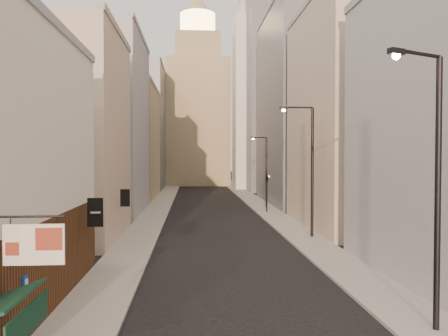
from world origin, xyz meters
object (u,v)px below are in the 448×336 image
Objects in this scene: streetlamp_mid at (309,163)px; white_tower at (254,96)px; traffic_light_right at (267,180)px; streetlamp_near at (433,176)px; clock_tower at (198,108)px; streetlamp_far at (265,168)px.

white_tower is at bearing 86.88° from streetlamp_mid.
white_tower reaches higher than traffic_light_right.
streetlamp_near reaches higher than traffic_light_right.
clock_tower is 49.22m from streetlamp_far.
streetlamp_near is at bearing -92.88° from white_tower.
white_tower is 3.99× the size of streetlamp_mid.
streetlamp_far is at bearing -95.62° from white_tower.
clock_tower is at bearing 71.15° from streetlamp_near.
traffic_light_right is (-0.53, -4.58, -1.29)m from streetlamp_far.
traffic_light_right is at bearing 92.67° from streetlamp_mid.
clock_tower is at bearing -57.26° from traffic_light_right.
clock_tower is 5.05× the size of streetlamp_far.
streetlamp_far is 1.78× the size of traffic_light_right.
clock_tower reaches higher than streetlamp_far.
white_tower is at bearing 63.35° from streetlamp_near.
clock_tower is 8.98× the size of traffic_light_right.
streetlamp_mid is at bearing 117.19° from traffic_light_right.
clock_tower reaches higher than white_tower.
white_tower reaches higher than streetlamp_near.
clock_tower is 17.83m from white_tower.
traffic_light_right is at bearing -82.01° from clock_tower.
clock_tower is 53.85m from traffic_light_right.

